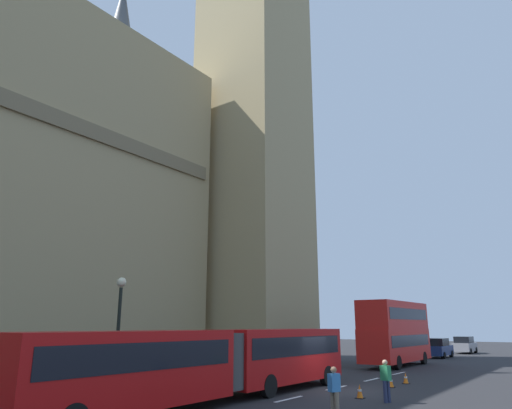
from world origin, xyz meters
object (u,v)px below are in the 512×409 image
sedan_lead (438,348)px  pedestrian_near_cones (334,390)px  traffic_cone_west (360,392)px  double_decker_bus (395,330)px  articulated_bus (217,358)px  street_lamp (118,326)px  traffic_cone_east (406,378)px  traffic_cone_middle (391,382)px  sedan_trailing (465,345)px  pedestrian_by_kerb (386,379)px

sedan_lead → pedestrian_near_cones: bearing=-170.5°
traffic_cone_west → double_decker_bus: bearing=14.4°
double_decker_bus → pedestrian_near_cones: size_ratio=5.70×
articulated_bus → sedan_lead: 33.83m
sedan_lead → pedestrian_near_cones: size_ratio=2.60×
traffic_cone_west → street_lamp: (-6.16, 8.93, 2.77)m
traffic_cone_east → articulated_bus: bearing=158.5°
double_decker_bus → traffic_cone_middle: (-12.84, -4.19, -2.43)m
sedan_lead → traffic_cone_east: (-22.92, -4.38, -0.63)m
double_decker_bus → traffic_cone_east: bearing=-158.4°
double_decker_bus → traffic_cone_west: (-17.27, -4.42, -2.43)m
articulated_bus → sedan_trailing: bearing=-0.4°
traffic_cone_middle → traffic_cone_east: (2.01, -0.10, 0.00)m
sedan_trailing → sedan_lead: bearing=177.7°
sedan_trailing → pedestrian_near_cones: bearing=-173.0°
double_decker_bus → pedestrian_near_cones: (-22.02, -5.60, -1.80)m
double_decker_bus → pedestrian_by_kerb: double_decker_bus is taller
articulated_bus → traffic_cone_middle: (8.89, -4.19, -1.46)m
traffic_cone_east → street_lamp: street_lamp is taller
double_decker_bus → traffic_cone_west: 17.99m
traffic_cone_west → street_lamp: 11.19m
sedan_trailing → street_lamp: 45.28m
traffic_cone_middle → traffic_cone_east: bearing=-2.8°
traffic_cone_east → double_decker_bus: bearing=21.6°
sedan_trailing → traffic_cone_west: 39.04m
sedan_lead → street_lamp: 35.85m
sedan_trailing → pedestrian_by_kerb: (-39.23, -5.53, -0.00)m
street_lamp → pedestrian_near_cones: (1.40, -10.10, -2.14)m
pedestrian_near_cones → articulated_bus: bearing=87.0°
sedan_trailing → double_decker_bus: bearing=179.3°
sedan_trailing → traffic_cone_east: size_ratio=7.59×
double_decker_bus → traffic_cone_east: size_ratio=16.61×
traffic_cone_east → pedestrian_by_kerb: size_ratio=0.34×
sedan_trailing → traffic_cone_west: (-38.81, -4.14, -0.63)m
articulated_bus → sedan_trailing: (43.28, -0.28, -0.83)m
traffic_cone_middle → street_lamp: (-10.58, 8.70, 2.77)m
pedestrian_near_cones → pedestrian_by_kerb: size_ratio=1.00×
sedan_trailing → street_lamp: bearing=173.9°
articulated_bus → double_decker_bus: double_decker_bus is taller
street_lamp → pedestrian_near_cones: bearing=-82.1°
traffic_cone_west → sedan_trailing: bearing=6.1°
traffic_cone_east → traffic_cone_middle: bearing=177.2°
articulated_bus → pedestrian_by_kerb: 7.13m
pedestrian_near_cones → street_lamp: bearing=97.9°
pedestrian_by_kerb → double_decker_bus: bearing=18.2°
double_decker_bus → street_lamp: (-23.42, 4.50, 0.35)m
traffic_cone_west → pedestrian_near_cones: 4.94m
traffic_cone_west → traffic_cone_middle: size_ratio=1.00×
articulated_bus → street_lamp: 4.99m
double_decker_bus → street_lamp: 23.85m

